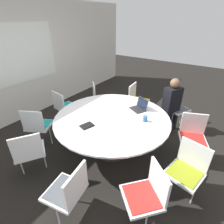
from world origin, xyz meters
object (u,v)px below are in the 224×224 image
object	(u,v)px
chair_1	(137,98)
chair_9	(193,134)
chair_4	(37,124)
spiral_notebook	(87,126)
chair_3	(64,105)
coffee_cup	(145,119)
laptop	(140,107)
chair_2	(99,96)
chair_0	(176,105)
person_0	(172,101)
chair_7	(147,192)
chair_6	(69,190)
chair_5	(29,150)
chair_8	(188,168)

from	to	relation	value
chair_1	chair_9	size ratio (longest dim) A/B	1.00
chair_4	spiral_notebook	world-z (taller)	chair_4
spiral_notebook	chair_3	bearing A→B (deg)	64.51
chair_1	coffee_cup	xyz separation A→B (m)	(-1.21, -0.76, 0.27)
laptop	chair_4	bearing A→B (deg)	-113.35
chair_1	chair_2	bearing A→B (deg)	-67.85
chair_2	chair_3	bearing A→B (deg)	-68.35
chair_0	laptop	world-z (taller)	laptop
person_0	spiral_notebook	xyz separation A→B (m)	(-1.80, 0.85, 0.03)
chair_2	chair_7	distance (m)	2.86
spiral_notebook	chair_9	bearing A→B (deg)	-53.55
chair_6	chair_7	distance (m)	0.93
chair_0	chair_5	size ratio (longest dim) A/B	1.00
chair_3	chair_8	distance (m)	2.86
chair_5	spiral_notebook	xyz separation A→B (m)	(0.76, -0.53, 0.23)
chair_3	chair_4	xyz separation A→B (m)	(-0.84, -0.19, 0.00)
chair_4	laptop	size ratio (longest dim) A/B	2.36
chair_1	chair_3	size ratio (longest dim) A/B	1.00
chair_2	spiral_notebook	distance (m)	1.71
chair_5	chair_7	world-z (taller)	same
laptop	coffee_cup	xyz separation A→B (m)	(-0.35, -0.28, -0.00)
chair_2	chair_6	xyz separation A→B (m)	(-2.36, -1.38, 0.00)
chair_0	chair_8	xyz separation A→B (m)	(-1.81, -0.70, 0.00)
chair_6	coffee_cup	distance (m)	1.63
person_0	chair_5	bearing A→B (deg)	-1.66
chair_7	laptop	world-z (taller)	laptop
chair_5	chair_6	distance (m)	1.03
chair_3	chair_5	bearing A→B (deg)	-54.62
chair_6	spiral_notebook	bearing A→B (deg)	18.09
chair_0	coffee_cup	size ratio (longest dim) A/B	8.71
chair_1	chair_7	bearing A→B (deg)	23.99
chair_1	person_0	xyz separation A→B (m)	(-0.09, -0.89, 0.20)
chair_2	chair_5	bearing A→B (deg)	-35.68
chair_5	laptop	distance (m)	2.06
chair_6	coffee_cup	bearing A→B (deg)	-18.44
chair_0	chair_8	size ratio (longest dim) A/B	1.00
chair_3	chair_8	bearing A→B (deg)	0.29
chair_1	chair_3	xyz separation A→B (m)	(-1.30, 1.21, 0.00)
chair_7	chair_9	xyz separation A→B (m)	(1.50, -0.18, 0.00)
chair_3	chair_8	size ratio (longest dim) A/B	1.00
chair_8	spiral_notebook	xyz separation A→B (m)	(-0.24, 1.58, 0.23)
chair_8	person_0	xyz separation A→B (m)	(1.56, 0.73, 0.20)
chair_0	laptop	bearing A→B (deg)	3.47
chair_2	laptop	distance (m)	1.42
chair_4	coffee_cup	distance (m)	2.03
chair_6	chair_8	world-z (taller)	same
chair_1	spiral_notebook	distance (m)	1.91
chair_7	chair_3	bearing A→B (deg)	19.81
chair_0	chair_5	distance (m)	3.15
chair_0	chair_2	size ratio (longest dim) A/B	1.00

